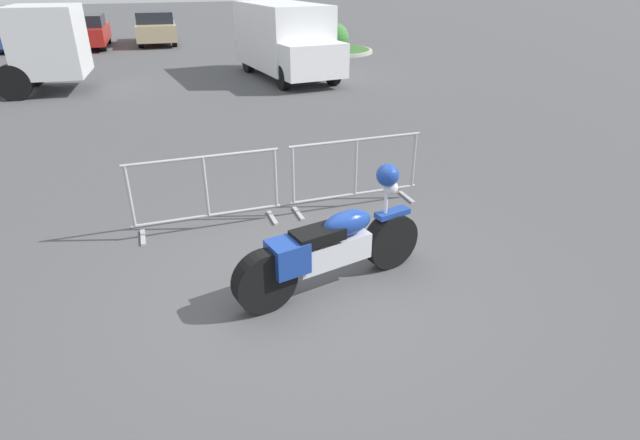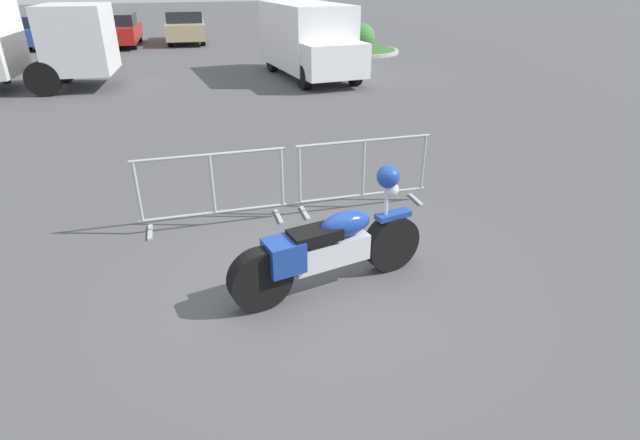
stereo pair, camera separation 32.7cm
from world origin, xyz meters
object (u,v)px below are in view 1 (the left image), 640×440
(motorcycle, at_px, (332,247))
(parked_car_tan, at_px, (156,27))
(delivery_van, at_px, (285,39))
(crowd_barrier_near, at_px, (206,192))
(parked_car_blue, at_px, (14,33))
(crowd_barrier_far, at_px, (356,172))
(parked_car_red, at_px, (87,31))

(motorcycle, xyz_separation_m, parked_car_tan, (-0.52, 22.80, 0.26))
(delivery_van, height_order, parked_car_tan, delivery_van)
(delivery_van, bearing_deg, motorcycle, -19.93)
(parked_car_tan, bearing_deg, delivery_van, -158.48)
(crowd_barrier_near, height_order, parked_car_blue, parked_car_blue)
(crowd_barrier_far, bearing_deg, parked_car_red, 103.07)
(parked_car_red, bearing_deg, crowd_barrier_far, -164.04)
(crowd_barrier_near, xyz_separation_m, parked_car_blue, (-5.64, 21.03, 0.17))
(crowd_barrier_near, bearing_deg, parked_car_red, 97.08)
(parked_car_blue, distance_m, parked_car_red, 3.17)
(crowd_barrier_far, distance_m, delivery_van, 10.56)
(motorcycle, xyz_separation_m, parked_car_red, (-3.63, 22.30, 0.23))
(motorcycle, xyz_separation_m, parked_car_blue, (-6.74, 22.93, 0.21))
(delivery_van, bearing_deg, parked_car_red, -152.49)
(crowd_barrier_near, bearing_deg, motorcycle, -59.93)
(parked_car_blue, relative_size, parked_car_red, 0.97)
(parked_car_blue, xyz_separation_m, parked_car_tan, (6.22, -0.14, 0.05))
(crowd_barrier_near, relative_size, delivery_van, 0.39)
(crowd_barrier_far, bearing_deg, motorcycle, -120.08)
(crowd_barrier_far, distance_m, parked_car_tan, 20.96)
(motorcycle, distance_m, parked_car_tan, 22.81)
(crowd_barrier_near, xyz_separation_m, delivery_van, (4.13, 10.36, 0.69))
(parked_car_blue, height_order, parked_car_tan, parked_car_tan)
(parked_car_red, bearing_deg, motorcycle, -167.85)
(crowd_barrier_far, height_order, delivery_van, delivery_van)
(motorcycle, xyz_separation_m, crowd_barrier_near, (-1.10, 1.90, 0.04))
(crowd_barrier_near, bearing_deg, crowd_barrier_far, 0.00)
(motorcycle, relative_size, crowd_barrier_far, 1.15)
(parked_car_blue, distance_m, parked_car_tan, 6.22)
(motorcycle, relative_size, parked_car_red, 0.53)
(motorcycle, height_order, crowd_barrier_far, motorcycle)
(delivery_van, height_order, parked_car_red, delivery_van)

